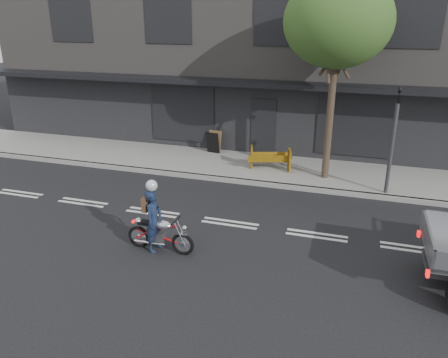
% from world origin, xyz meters
% --- Properties ---
extents(ground, '(80.00, 80.00, 0.00)m').
position_xyz_m(ground, '(0.00, 0.00, 0.00)').
color(ground, black).
rests_on(ground, ground).
extents(sidewalk, '(32.00, 3.20, 0.15)m').
position_xyz_m(sidewalk, '(0.00, 4.70, 0.07)').
color(sidewalk, gray).
rests_on(sidewalk, ground).
extents(kerb, '(32.00, 0.20, 0.15)m').
position_xyz_m(kerb, '(0.00, 3.10, 0.07)').
color(kerb, gray).
rests_on(kerb, ground).
extents(building_main, '(26.00, 10.00, 8.00)m').
position_xyz_m(building_main, '(0.00, 11.30, 4.00)').
color(building_main, slate).
rests_on(building_main, ground).
extents(street_tree, '(3.40, 3.40, 6.74)m').
position_xyz_m(street_tree, '(2.20, 4.20, 5.28)').
color(street_tree, '#382B21').
rests_on(street_tree, ground).
extents(traffic_light_pole, '(0.12, 0.12, 3.50)m').
position_xyz_m(traffic_light_pole, '(4.20, 3.35, 1.65)').
color(traffic_light_pole, '#2D2D30').
rests_on(traffic_light_pole, ground).
extents(motorcycle, '(1.78, 0.52, 0.91)m').
position_xyz_m(motorcycle, '(-1.20, -1.96, 0.47)').
color(motorcycle, black).
rests_on(motorcycle, ground).
extents(rider, '(0.39, 0.58, 1.58)m').
position_xyz_m(rider, '(-1.35, -1.96, 0.79)').
color(rider, '#15203B').
rests_on(rider, ground).
extents(construction_barrier, '(1.62, 1.00, 0.85)m').
position_xyz_m(construction_barrier, '(0.18, 4.25, 0.57)').
color(construction_barrier, orange).
rests_on(construction_barrier, sidewalk).
extents(sandwich_board, '(0.61, 0.46, 0.88)m').
position_xyz_m(sandwich_board, '(-2.47, 5.70, 0.59)').
color(sandwich_board, black).
rests_on(sandwich_board, sidewalk).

